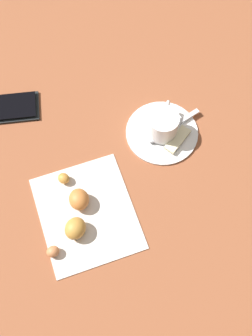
# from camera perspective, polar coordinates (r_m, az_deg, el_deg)

# --- Properties ---
(ground_plane) EXTENTS (1.80, 1.80, 0.00)m
(ground_plane) POSITION_cam_1_polar(r_m,az_deg,el_deg) (0.79, -0.37, 0.32)
(ground_plane) COLOR brown
(saucer) EXTENTS (0.14, 0.14, 0.01)m
(saucer) POSITION_cam_1_polar(r_m,az_deg,el_deg) (0.82, 4.88, 4.86)
(saucer) COLOR white
(saucer) RESTS_ON ground
(espresso_cup) EXTENTS (0.07, 0.07, 0.05)m
(espresso_cup) POSITION_cam_1_polar(r_m,az_deg,el_deg) (0.79, 5.03, 5.96)
(espresso_cup) COLOR white
(espresso_cup) RESTS_ON saucer
(teaspoon) EXTENTS (0.12, 0.02, 0.01)m
(teaspoon) POSITION_cam_1_polar(r_m,az_deg,el_deg) (0.81, 5.22, 5.03)
(teaspoon) COLOR silver
(teaspoon) RESTS_ON saucer
(sugar_packet) EXTENTS (0.06, 0.04, 0.01)m
(sugar_packet) POSITION_cam_1_polar(r_m,az_deg,el_deg) (0.81, 6.97, 3.86)
(sugar_packet) COLOR beige
(sugar_packet) RESTS_ON saucer
(napkin) EXTENTS (0.20, 0.22, 0.00)m
(napkin) POSITION_cam_1_polar(r_m,az_deg,el_deg) (0.75, -5.31, -6.07)
(napkin) COLOR silver
(napkin) RESTS_ON ground
(croissant) EXTENTS (0.11, 0.14, 0.03)m
(croissant) POSITION_cam_1_polar(r_m,az_deg,el_deg) (0.74, -6.97, -6.13)
(croissant) COLOR #C07648
(croissant) RESTS_ON napkin
(cell_phone) EXTENTS (0.15, 0.11, 0.01)m
(cell_phone) POSITION_cam_1_polar(r_m,az_deg,el_deg) (0.88, -16.05, 7.78)
(cell_phone) COLOR black
(cell_phone) RESTS_ON ground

